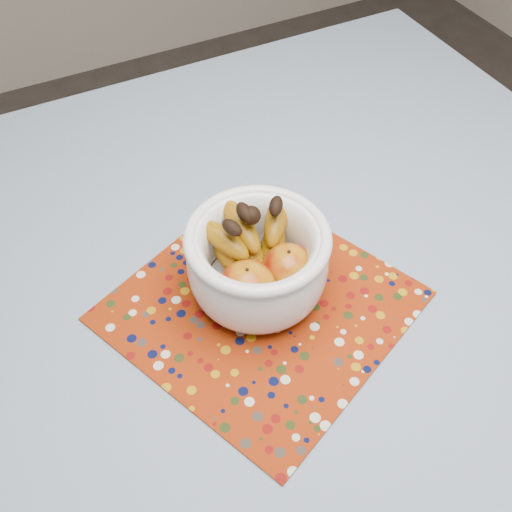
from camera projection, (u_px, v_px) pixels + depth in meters
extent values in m
plane|color=#2D2826|center=(286.00, 462.00, 1.54)|extent=(4.00, 4.00, 0.00)
cube|color=brown|center=(302.00, 288.00, 0.98)|extent=(1.20, 1.20, 0.04)
cylinder|color=brown|center=(362.00, 173.00, 1.73)|extent=(0.06, 0.06, 0.71)
cylinder|color=brown|center=(481.00, 240.00, 1.77)|extent=(0.03, 0.03, 0.40)
cube|color=slate|center=(303.00, 279.00, 0.96)|extent=(1.32, 1.32, 0.01)
cube|color=maroon|center=(261.00, 306.00, 0.92)|extent=(0.52, 0.52, 0.00)
cylinder|color=white|center=(257.00, 287.00, 0.93)|extent=(0.11, 0.11, 0.01)
cylinder|color=white|center=(257.00, 283.00, 0.93)|extent=(0.16, 0.16, 0.01)
torus|color=white|center=(258.00, 238.00, 0.85)|extent=(0.21, 0.21, 0.02)
ellipsoid|color=#731104|center=(248.00, 286.00, 0.87)|extent=(0.08, 0.08, 0.07)
ellipsoid|color=#731104|center=(288.00, 268.00, 0.89)|extent=(0.08, 0.08, 0.07)
sphere|color=black|center=(251.00, 215.00, 0.86)|extent=(0.03, 0.03, 0.03)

